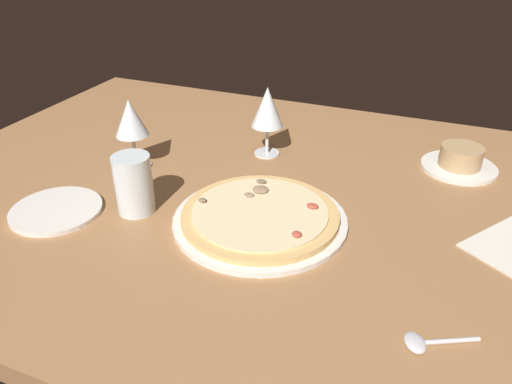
% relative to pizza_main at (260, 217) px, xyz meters
% --- Properties ---
extents(dining_table, '(1.50, 1.10, 0.04)m').
position_rel_pizza_main_xyz_m(dining_table, '(-0.06, 0.11, -0.03)').
color(dining_table, '#996B42').
rests_on(dining_table, ground).
extents(pizza_main, '(0.33, 0.33, 0.03)m').
position_rel_pizza_main_xyz_m(pizza_main, '(0.00, 0.00, 0.00)').
color(pizza_main, silver).
rests_on(pizza_main, dining_table).
extents(ramekin_on_saucer, '(0.17, 0.17, 0.05)m').
position_rel_pizza_main_xyz_m(ramekin_on_saucer, '(0.34, 0.38, 0.01)').
color(ramekin_on_saucer, silver).
rests_on(ramekin_on_saucer, dining_table).
extents(wine_glass_far, '(0.07, 0.07, 0.16)m').
position_rel_pizza_main_xyz_m(wine_glass_far, '(-0.35, 0.11, 0.10)').
color(wine_glass_far, silver).
rests_on(wine_glass_far, dining_table).
extents(wine_glass_near, '(0.07, 0.07, 0.17)m').
position_rel_pizza_main_xyz_m(wine_glass_near, '(-0.10, 0.28, 0.10)').
color(wine_glass_near, silver).
rests_on(wine_glass_near, dining_table).
extents(water_glass, '(0.07, 0.07, 0.12)m').
position_rel_pizza_main_xyz_m(water_glass, '(-0.24, -0.05, 0.04)').
color(water_glass, silver).
rests_on(water_glass, dining_table).
extents(side_plate, '(0.18, 0.18, 0.01)m').
position_rel_pizza_main_xyz_m(side_plate, '(-0.38, -0.12, -0.01)').
color(side_plate, silver).
rests_on(side_plate, dining_table).
extents(spoon, '(0.10, 0.07, 0.01)m').
position_rel_pizza_main_xyz_m(spoon, '(0.32, -0.20, -0.01)').
color(spoon, silver).
rests_on(spoon, dining_table).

